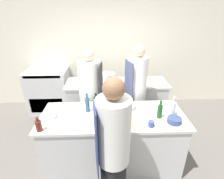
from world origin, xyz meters
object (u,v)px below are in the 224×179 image
object	(u,v)px
chef_at_pass_far	(136,94)
bowl_ceramic_blue	(127,106)
chef_at_prep_near	(113,154)
stockpot	(108,77)
bowl_prep_small	(174,120)
bottle_olive_oil	(173,108)
bottle_cooking_oil	(96,109)
bottle_wine	(87,104)
chef_at_stove	(91,96)
bowl_wooden_salad	(101,121)
bottle_water	(160,111)
bottle_vinegar	(96,101)
bottle_sauce	(39,126)
bowl_mixing_large	(50,115)
oven_range	(49,91)
cup	(151,124)

from	to	relation	value
chef_at_pass_far	bowl_ceramic_blue	bearing A→B (deg)	138.45
chef_at_prep_near	stockpot	world-z (taller)	chef_at_prep_near
bowl_prep_small	bowl_ceramic_blue	world-z (taller)	bowl_prep_small
bottle_olive_oil	bottle_cooking_oil	distance (m)	1.10
bottle_wine	chef_at_pass_far	bearing A→B (deg)	34.51
bottle_olive_oil	bowl_prep_small	xyz separation A→B (m)	(-0.03, -0.17, -0.09)
chef_at_prep_near	chef_at_pass_far	world-z (taller)	chef_at_pass_far
chef_at_prep_near	chef_at_stove	bearing A→B (deg)	6.24
bottle_cooking_oil	bowl_prep_small	distance (m)	1.10
bowl_wooden_salad	bottle_water	bearing A→B (deg)	7.58
bottle_cooking_oil	bowl_ceramic_blue	xyz separation A→B (m)	(0.47, 0.16, -0.07)
bottle_vinegar	chef_at_prep_near	bearing A→B (deg)	-77.36
bottle_sauce	stockpot	xyz separation A→B (m)	(0.90, 1.62, 0.01)
chef_at_pass_far	bowl_ceramic_blue	size ratio (longest dim) A/B	6.80
chef_at_prep_near	bowl_ceramic_blue	bearing A→B (deg)	-22.73
bottle_olive_oil	bowl_mixing_large	xyz separation A→B (m)	(-1.75, 0.01, -0.08)
bottle_wine	bowl_mixing_large	xyz separation A→B (m)	(-0.52, -0.15, -0.08)
bottle_water	bowl_ceramic_blue	distance (m)	0.51
oven_range	chef_at_pass_far	size ratio (longest dim) A/B	0.57
bottle_water	bottle_sauce	bearing A→B (deg)	-171.51
bottle_cooking_oil	bottle_water	distance (m)	0.91
chef_at_pass_far	stockpot	bearing A→B (deg)	23.25
oven_range	chef_at_prep_near	size ratio (longest dim) A/B	0.57
bottle_wine	bowl_wooden_salad	bearing A→B (deg)	-55.80
bottle_cooking_oil	bowl_wooden_salad	bearing A→B (deg)	-70.01
oven_range	chef_at_prep_near	distance (m)	2.90
bottle_water	bottle_olive_oil	bearing A→B (deg)	10.48
cup	chef_at_pass_far	bearing A→B (deg)	92.12
bowl_mixing_large	bowl_prep_small	size ratio (longest dim) A/B	0.88
chef_at_stove	bowl_wooden_salad	distance (m)	0.94
oven_range	chef_at_prep_near	xyz separation A→B (m)	(1.46, -2.47, 0.39)
bottle_cooking_oil	bowl_prep_small	bearing A→B (deg)	-12.19
bottle_wine	cup	size ratio (longest dim) A/B	3.82
oven_range	stockpot	size ratio (longest dim) A/B	3.43
chef_at_stove	bowl_ceramic_blue	size ratio (longest dim) A/B	6.56
bottle_olive_oil	bowl_wooden_salad	distance (m)	1.04
bottle_wine	bowl_wooden_salad	distance (m)	0.38
bottle_olive_oil	bowl_wooden_salad	size ratio (longest dim) A/B	1.50
bottle_vinegar	stockpot	world-z (taller)	bottle_vinegar
chef_at_stove	bottle_sauce	distance (m)	1.20
chef_at_prep_near	bottle_wine	xyz separation A→B (m)	(-0.35, 0.85, 0.14)
chef_at_pass_far	bottle_wine	bearing A→B (deg)	107.85
bottle_cooking_oil	bottle_sauce	xyz separation A→B (m)	(-0.71, -0.34, -0.02)
bottle_olive_oil	cup	distance (m)	0.44
bottle_olive_oil	bottle_vinegar	size ratio (longest dim) A/B	1.45
bowl_ceramic_blue	bowl_wooden_salad	bearing A→B (deg)	-136.21
chef_at_prep_near	bottle_vinegar	bearing A→B (deg)	5.28
bottle_vinegar	bottle_sauce	xyz separation A→B (m)	(-0.69, -0.62, -0.00)
bottle_sauce	bottle_vinegar	bearing A→B (deg)	41.75
chef_at_stove	bowl_mixing_large	xyz separation A→B (m)	(-0.52, -0.76, 0.10)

